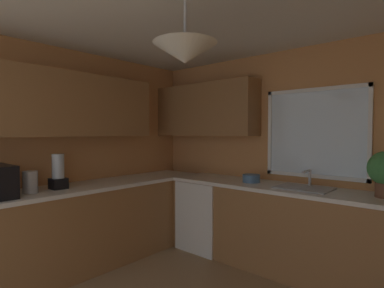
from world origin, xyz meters
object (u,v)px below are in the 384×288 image
(dishwasher, at_px, (208,214))
(blender_appliance, at_px, (58,173))
(kettle, at_px, (30,182))
(bowl, at_px, (251,178))
(sink_assembly, at_px, (304,187))

(dishwasher, bearing_deg, blender_appliance, -111.79)
(blender_appliance, bearing_deg, kettle, -85.95)
(kettle, distance_m, bowl, 2.33)
(dishwasher, distance_m, bowl, 0.81)
(blender_appliance, bearing_deg, dishwasher, 68.21)
(sink_assembly, xyz_separation_m, blender_appliance, (-1.90, -1.69, 0.15))
(dishwasher, bearing_deg, kettle, -108.31)
(kettle, xyz_separation_m, sink_assembly, (1.88, 1.97, -0.09))
(dishwasher, distance_m, sink_assembly, 1.34)
(dishwasher, xyz_separation_m, bowl, (0.62, 0.03, 0.52))
(bowl, bearing_deg, dishwasher, -177.23)
(kettle, relative_size, bowl, 1.05)
(dishwasher, distance_m, blender_appliance, 1.89)
(kettle, bearing_deg, dishwasher, 71.69)
(dishwasher, xyz_separation_m, sink_assembly, (1.24, 0.04, 0.49))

